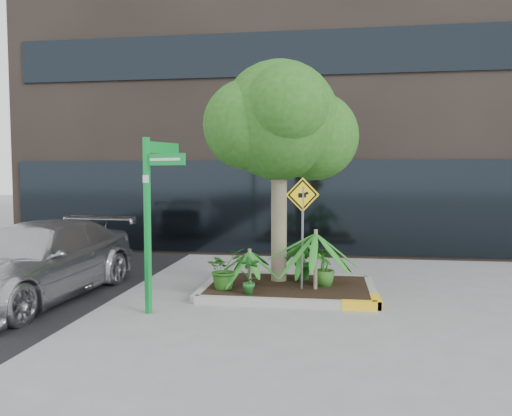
# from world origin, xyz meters

# --- Properties ---
(ground) EXTENTS (80.00, 80.00, 0.00)m
(ground) POSITION_xyz_m (0.00, 0.00, 0.00)
(ground) COLOR gray
(ground) RESTS_ON ground
(building) EXTENTS (18.00, 8.00, 15.00)m
(building) POSITION_xyz_m (0.50, 8.50, 7.50)
(building) COLOR #2D2621
(building) RESTS_ON ground
(planter) EXTENTS (3.35, 2.36, 0.15)m
(planter) POSITION_xyz_m (0.23, 0.27, 0.10)
(planter) COLOR #9E9E99
(planter) RESTS_ON ground
(tree) EXTENTS (3.09, 2.74, 4.64)m
(tree) POSITION_xyz_m (-0.03, 0.72, 3.39)
(tree) COLOR gray
(tree) RESTS_ON ground
(palm_front) EXTENTS (1.28, 1.28, 1.42)m
(palm_front) POSITION_xyz_m (0.73, 0.03, 1.21)
(palm_front) COLOR gray
(palm_front) RESTS_ON ground
(palm_left) EXTENTS (0.82, 0.82, 0.91)m
(palm_left) POSITION_xyz_m (-0.54, 0.07, 0.83)
(palm_left) COLOR gray
(palm_left) RESTS_ON ground
(palm_back) EXTENTS (0.92, 0.92, 1.03)m
(palm_back) POSITION_xyz_m (0.48, 0.93, 0.92)
(palm_back) COLOR gray
(palm_back) RESTS_ON ground
(parked_car) EXTENTS (2.38, 5.02, 1.42)m
(parked_car) POSITION_xyz_m (-4.39, -0.91, 0.71)
(parked_car) COLOR #B5B4BA
(parked_car) RESTS_ON ground
(shrub_a) EXTENTS (0.96, 0.96, 0.76)m
(shrub_a) POSITION_xyz_m (-0.99, -0.19, 0.53)
(shrub_a) COLOR #265E1A
(shrub_a) RESTS_ON planter
(shrub_b) EXTENTS (0.60, 0.60, 0.76)m
(shrub_b) POSITION_xyz_m (0.89, 0.32, 0.53)
(shrub_b) COLOR #326F21
(shrub_b) RESTS_ON planter
(shrub_c) EXTENTS (0.39, 0.39, 0.72)m
(shrub_c) POSITION_xyz_m (-0.44, -0.55, 0.51)
(shrub_c) COLOR #1E6221
(shrub_c) RESTS_ON planter
(shrub_d) EXTENTS (0.56, 0.56, 0.79)m
(shrub_d) POSITION_xyz_m (0.47, 0.79, 0.55)
(shrub_d) COLOR #1F6A1E
(shrub_d) RESTS_ON planter
(street_sign_post) EXTENTS (0.81, 1.07, 2.93)m
(street_sign_post) POSITION_xyz_m (-1.93, -1.47, 1.81)
(street_sign_post) COLOR #0D9534
(street_sign_post) RESTS_ON ground
(cattle_sign) EXTENTS (0.62, 0.24, 2.11)m
(cattle_sign) POSITION_xyz_m (0.48, -0.01, 1.58)
(cattle_sign) COLOR slate
(cattle_sign) RESTS_ON ground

